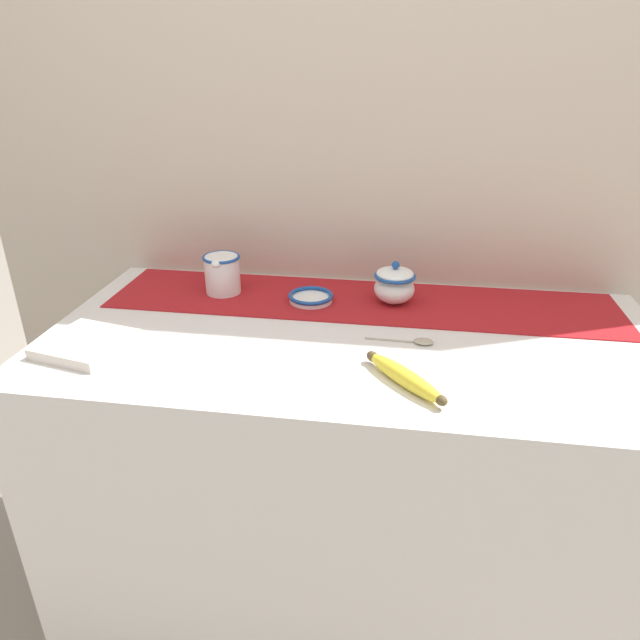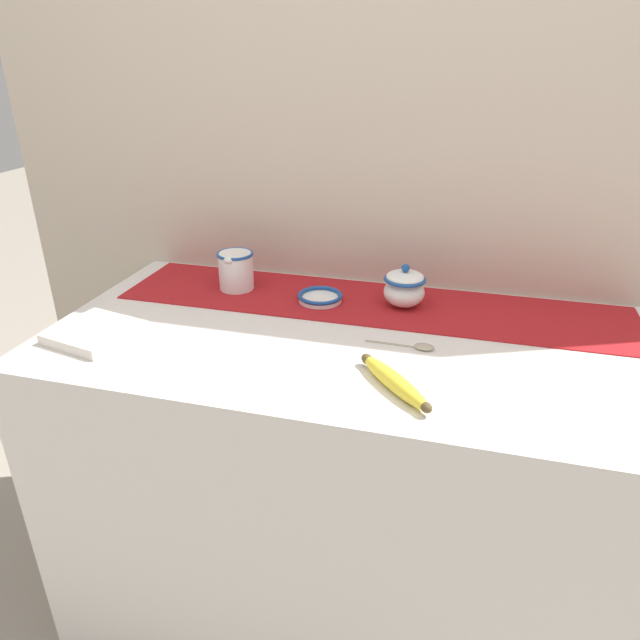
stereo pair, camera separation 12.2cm
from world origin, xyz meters
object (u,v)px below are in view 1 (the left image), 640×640
at_px(spoon, 420,341).
at_px(napkin_stack, 86,344).
at_px(small_dish, 311,297).
at_px(cream_pitcher, 222,272).
at_px(sugar_bowl, 394,284).
at_px(banana, 404,377).

xyz_separation_m(spoon, napkin_stack, (-0.70, -0.14, 0.01)).
bearing_deg(small_dish, cream_pitcher, 173.58).
xyz_separation_m(sugar_bowl, napkin_stack, (-0.64, -0.35, -0.04)).
height_order(sugar_bowl, spoon, sugar_bowl).
height_order(cream_pitcher, napkin_stack, cream_pitcher).
relative_size(spoon, napkin_stack, 0.92).
distance_m(small_dish, napkin_stack, 0.54).
distance_m(banana, spoon, 0.18).
height_order(cream_pitcher, small_dish, cream_pitcher).
relative_size(small_dish, banana, 0.64).
distance_m(cream_pitcher, spoon, 0.55).
xyz_separation_m(banana, napkin_stack, (-0.67, 0.04, -0.01)).
height_order(cream_pitcher, spoon, cream_pitcher).
height_order(sugar_bowl, small_dish, sugar_bowl).
bearing_deg(napkin_stack, small_dish, 36.80).
bearing_deg(napkin_stack, spoon, 10.95).
distance_m(sugar_bowl, spoon, 0.23).
relative_size(small_dish, spoon, 0.76).
distance_m(small_dish, spoon, 0.33).
distance_m(cream_pitcher, sugar_bowl, 0.44).
relative_size(cream_pitcher, small_dish, 1.00).
bearing_deg(banana, spoon, 79.65).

